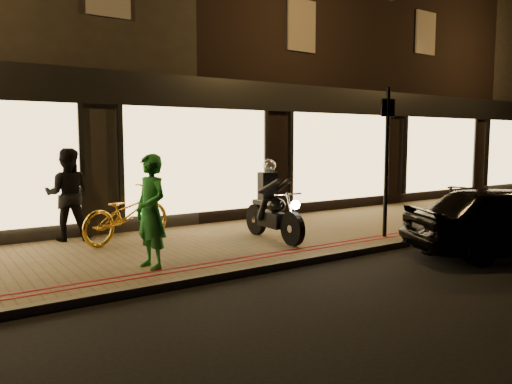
% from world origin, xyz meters
% --- Properties ---
extents(ground, '(90.00, 90.00, 0.00)m').
position_xyz_m(ground, '(0.00, 0.00, 0.00)').
color(ground, black).
rests_on(ground, ground).
extents(sidewalk, '(50.00, 4.00, 0.12)m').
position_xyz_m(sidewalk, '(0.00, 2.00, 0.06)').
color(sidewalk, brown).
rests_on(sidewalk, ground).
extents(kerb_stone, '(50.00, 0.14, 0.12)m').
position_xyz_m(kerb_stone, '(0.00, 0.05, 0.06)').
color(kerb_stone, '#59544C').
rests_on(kerb_stone, ground).
extents(red_kerb_lines, '(50.00, 0.26, 0.01)m').
position_xyz_m(red_kerb_lines, '(0.00, 0.55, 0.12)').
color(red_kerb_lines, maroon).
rests_on(red_kerb_lines, sidewalk).
extents(building_row, '(48.00, 10.11, 8.50)m').
position_xyz_m(building_row, '(-0.00, 8.99, 4.25)').
color(building_row, black).
rests_on(building_row, ground).
extents(motorcycle, '(0.60, 1.94, 1.59)m').
position_xyz_m(motorcycle, '(0.37, 1.61, 0.73)').
color(motorcycle, black).
rests_on(motorcycle, sidewalk).
extents(sign_post, '(0.35, 0.09, 3.00)m').
position_xyz_m(sign_post, '(2.46, 0.56, 1.80)').
color(sign_post, black).
rests_on(sign_post, sidewalk).
extents(bicycle_gold, '(2.17, 1.38, 1.08)m').
position_xyz_m(bicycle_gold, '(-2.06, 3.05, 0.66)').
color(bicycle_gold, gold).
rests_on(bicycle_gold, sidewalk).
extents(bicycle_dark, '(1.65, 0.73, 0.96)m').
position_xyz_m(bicycle_dark, '(4.50, 0.34, 0.60)').
color(bicycle_dark, black).
rests_on(bicycle_dark, sidewalk).
extents(person_green, '(0.53, 0.71, 1.76)m').
position_xyz_m(person_green, '(-2.46, 0.87, 1.00)').
color(person_green, '#20782D').
rests_on(person_green, sidewalk).
extents(person_dark, '(1.06, 0.95, 1.81)m').
position_xyz_m(person_dark, '(-2.97, 3.80, 1.02)').
color(person_dark, black).
rests_on(person_dark, sidewalk).
extents(parked_car, '(4.08, 2.97, 1.29)m').
position_xyz_m(parked_car, '(3.42, -1.51, 0.64)').
color(parked_car, black).
rests_on(parked_car, ground).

